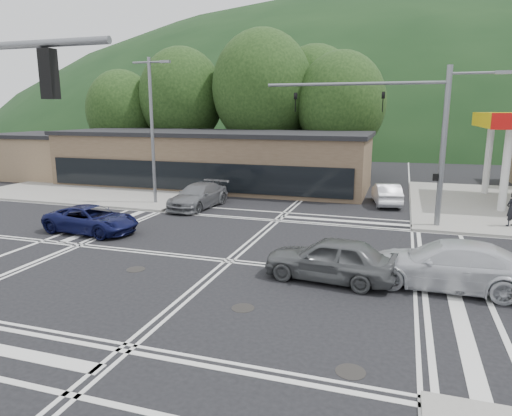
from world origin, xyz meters
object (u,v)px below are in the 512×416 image
(car_blue_west, at_px, (91,219))
(pedestrian, at_px, (512,209))
(car_queue_b, at_px, (334,177))
(car_northbound, at_px, (198,196))
(car_silver_east, at_px, (448,265))
(car_queue_a, at_px, (387,194))
(car_grey_center, at_px, (330,259))

(car_blue_west, bearing_deg, pedestrian, -65.46)
(car_queue_b, bearing_deg, car_blue_west, 65.65)
(car_blue_west, xyz_separation_m, car_northbound, (2.49, 6.98, 0.08))
(car_queue_b, bearing_deg, car_silver_east, 111.66)
(car_northbound, relative_size, pedestrian, 2.86)
(car_queue_a, relative_size, car_northbound, 0.82)
(car_grey_center, bearing_deg, car_northbound, -129.96)
(car_queue_a, xyz_separation_m, pedestrian, (6.20, -4.44, 0.35))
(car_grey_center, distance_m, car_queue_b, 20.83)
(car_northbound, height_order, pedestrian, pedestrian)
(car_blue_west, distance_m, pedestrian, 20.92)
(car_grey_center, height_order, car_queue_a, car_grey_center)
(car_silver_east, relative_size, car_queue_b, 1.38)
(car_grey_center, distance_m, car_silver_east, 3.90)
(car_grey_center, relative_size, car_silver_east, 0.83)
(car_queue_a, distance_m, pedestrian, 7.64)
(car_silver_east, distance_m, car_queue_b, 21.20)
(car_blue_west, distance_m, car_silver_east, 16.16)
(car_queue_b, bearing_deg, car_queue_a, 126.99)
(car_grey_center, bearing_deg, car_silver_east, 103.27)
(car_silver_east, xyz_separation_m, car_queue_b, (-6.73, 20.11, -0.12))
(car_northbound, bearing_deg, car_silver_east, -28.66)
(car_blue_west, distance_m, car_queue_a, 17.71)
(car_queue_a, distance_m, car_northbound, 11.88)
(car_silver_east, distance_m, pedestrian, 10.07)
(car_silver_east, relative_size, pedestrian, 3.12)
(car_blue_west, distance_m, car_northbound, 7.41)
(car_northbound, distance_m, pedestrian, 17.21)
(car_queue_b, bearing_deg, car_northbound, 61.08)
(car_grey_center, relative_size, pedestrian, 2.58)
(car_blue_west, height_order, car_grey_center, car_grey_center)
(car_queue_b, relative_size, car_northbound, 0.79)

